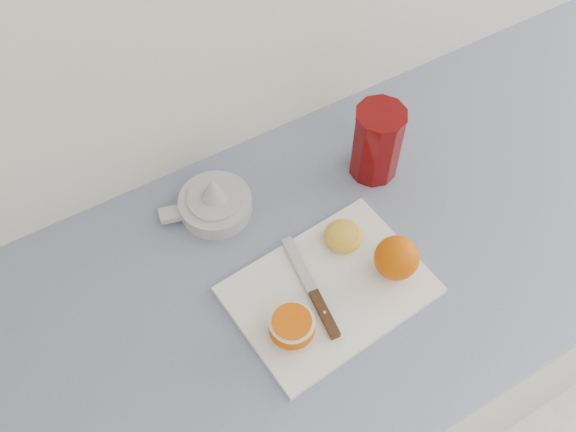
{
  "coord_description": "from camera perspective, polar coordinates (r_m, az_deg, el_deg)",
  "views": [
    {
      "loc": [
        -0.49,
        1.26,
        1.82
      ],
      "look_at": [
        -0.2,
        1.77,
        0.96
      ],
      "focal_mm": 40.0,
      "sensor_mm": 36.0,
      "label": 1
    }
  ],
  "objects": [
    {
      "name": "half_orange",
      "position": [
        0.98,
        0.35,
        -9.85
      ],
      "size": [
        0.07,
        0.07,
        0.04
      ],
      "color": "#DC6904",
      "rests_on": "cutting_board"
    },
    {
      "name": "red_tumbler",
      "position": [
        1.14,
        7.86,
        6.3
      ],
      "size": [
        0.09,
        0.09,
        0.15
      ],
      "color": "#6C0607",
      "rests_on": "counter"
    },
    {
      "name": "cutting_board",
      "position": [
        1.04,
        3.68,
        -6.59
      ],
      "size": [
        0.33,
        0.25,
        0.01
      ],
      "primitive_type": "cube",
      "rotation": [
        0.0,
        0.0,
        0.09
      ],
      "color": "white",
      "rests_on": "counter"
    },
    {
      "name": "paring_knife",
      "position": [
        1.02,
        2.85,
        -7.89
      ],
      "size": [
        0.04,
        0.19,
        0.01
      ],
      "color": "#43301B",
      "rests_on": "cutting_board"
    },
    {
      "name": "counter",
      "position": [
        1.47,
        1.58,
        -13.21
      ],
      "size": [
        2.39,
        0.64,
        0.89
      ],
      "color": "silver",
      "rests_on": "ground"
    },
    {
      "name": "citrus_juicer",
      "position": [
        1.12,
        -6.57,
        1.21
      ],
      "size": [
        0.16,
        0.13,
        0.09
      ],
      "color": "silver",
      "rests_on": "counter"
    },
    {
      "name": "whole_orange",
      "position": [
        1.03,
        9.64,
        -3.7
      ],
      "size": [
        0.07,
        0.07,
        0.07
      ],
      "color": "#DC6904",
      "rests_on": "cutting_board"
    },
    {
      "name": "squeezed_shell",
      "position": [
        1.07,
        4.96,
        -1.77
      ],
      "size": [
        0.07,
        0.07,
        0.03
      ],
      "color": "gold",
      "rests_on": "cutting_board"
    }
  ]
}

